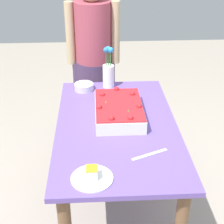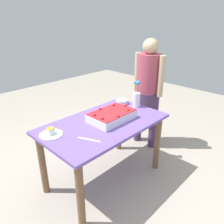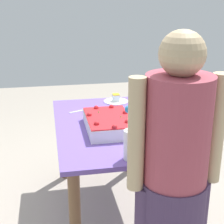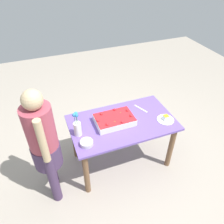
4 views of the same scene
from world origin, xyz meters
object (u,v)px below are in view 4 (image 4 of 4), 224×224
cake_knife (141,109)px  flower_vase (77,127)px  person_standing (44,142)px  serving_plate_with_slice (166,119)px  fruit_bowl (87,143)px  sheet_cake (114,120)px

cake_knife → flower_vase: size_ratio=0.69×
flower_vase → person_standing: bearing=16.2°
serving_plate_with_slice → fruit_bowl: serving_plate_with_slice is taller
sheet_cake → flower_vase: 0.48m
serving_plate_with_slice → cake_knife: serving_plate_with_slice is taller
cake_knife → flower_vase: bearing=78.6°
cake_knife → fruit_bowl: (0.86, 0.38, 0.02)m
flower_vase → fruit_bowl: 0.22m
sheet_cake → serving_plate_with_slice: bearing=163.9°
sheet_cake → fruit_bowl: bearing=29.1°
cake_knife → serving_plate_with_slice: bearing=-172.9°
fruit_bowl → person_standing: person_standing is taller
serving_plate_with_slice → fruit_bowl: 1.04m
flower_vase → cake_knife: bearing=-168.4°
sheet_cake → cake_knife: (-0.44, -0.14, -0.05)m
serving_plate_with_slice → flower_vase: flower_vase is taller
cake_knife → fruit_bowl: 0.94m
serving_plate_with_slice → cake_knife: (0.18, -0.32, -0.01)m
flower_vase → serving_plate_with_slice: bearing=173.0°
serving_plate_with_slice → person_standing: size_ratio=0.14×
sheet_cake → serving_plate_with_slice: 0.65m
serving_plate_with_slice → fruit_bowl: (1.04, 0.06, 0.01)m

